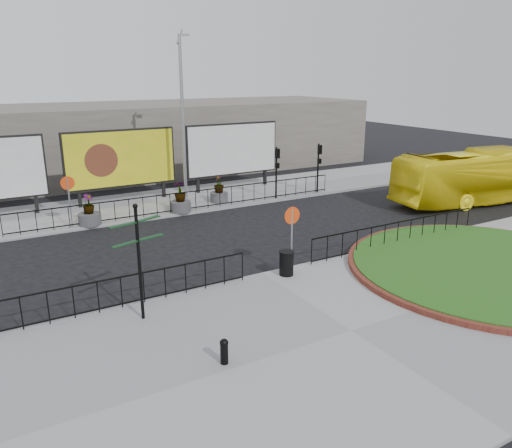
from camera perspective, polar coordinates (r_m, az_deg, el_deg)
ground at (r=18.58m, az=0.73°, el=-5.90°), size 90.00×90.00×0.00m
pavement_near at (r=14.91m, az=10.81°, el=-12.07°), size 30.00×10.00×0.12m
pavement_far at (r=29.01m, az=-11.46°, el=2.33°), size 44.00×6.00×0.12m
brick_edge at (r=20.69m, az=25.05°, el=-4.51°), size 10.40×10.40×0.18m
grass_lawn at (r=20.68m, az=25.05°, el=-4.46°), size 10.00×10.00×0.22m
railing_near_left at (r=16.07m, az=-17.60°, el=-7.94°), size 10.00×0.10×1.10m
railing_near_right at (r=21.98m, az=15.89°, el=-1.04°), size 9.00×0.10×1.10m
railing_far at (r=26.73m, az=-7.62°, el=2.63°), size 18.00×0.10×1.10m
speed_sign_far at (r=24.98m, az=-20.65°, el=3.61°), size 0.64×0.07×2.47m
speed_sign_near at (r=18.12m, az=4.12°, el=-0.10°), size 0.64×0.07×2.47m
billboard_mid at (r=28.99m, az=-15.20°, el=7.21°), size 6.20×0.31×4.10m
billboard_right at (r=31.48m, az=-2.72°, el=8.51°), size 6.20×0.31×4.10m
lamp_post at (r=27.79m, az=-8.36°, el=11.85°), size 0.74×0.18×9.23m
signal_pole_a at (r=28.94m, az=2.40°, el=6.76°), size 0.22×0.26×3.00m
signal_pole_b at (r=30.62m, az=7.19°, el=7.21°), size 0.22×0.26×3.00m
building_backdrop at (r=38.03m, az=-16.64°, el=9.14°), size 40.00×10.00×5.00m
fingerpost_sign at (r=14.81m, az=-13.29°, el=-3.02°), size 1.66×0.71×3.57m
bollard at (r=13.01m, az=-3.66°, el=-14.18°), size 0.22×0.22×0.69m
litter_bin at (r=18.19m, az=3.50°, el=-4.47°), size 0.55×0.55×0.92m
bus at (r=31.33m, az=24.42°, el=4.98°), size 11.21×4.18×3.05m
planter_a at (r=25.42m, az=-18.50°, el=1.02°), size 1.09×1.09×1.51m
planter_b at (r=26.65m, az=-8.64°, el=2.60°), size 1.09×1.09×1.63m
planter_c at (r=28.53m, az=-4.25°, el=3.65°), size 1.02×1.02×1.54m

